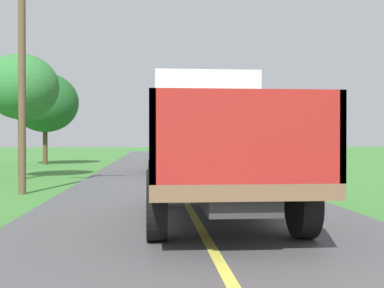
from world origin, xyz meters
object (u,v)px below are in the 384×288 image
object	(u,v)px
roadside_tree_near_left	(45,103)
roadside_tree_mid_right	(22,87)
banana_truck_near	(209,141)
banana_truck_far	(175,140)
utility_pole_roadside	(22,66)

from	to	relation	value
roadside_tree_near_left	roadside_tree_mid_right	world-z (taller)	roadside_tree_near_left
banana_truck_near	roadside_tree_mid_right	world-z (taller)	roadside_tree_mid_right
banana_truck_far	utility_pole_roadside	world-z (taller)	utility_pole_roadside
utility_pole_roadside	roadside_tree_near_left	distance (m)	16.60
utility_pole_roadside	roadside_tree_near_left	xyz separation A→B (m)	(-2.92, 16.34, 0.24)
utility_pole_roadside	roadside_tree_mid_right	xyz separation A→B (m)	(-1.41, 5.32, -0.02)
utility_pole_roadside	roadside_tree_near_left	world-z (taller)	utility_pole_roadside
banana_truck_far	roadside_tree_mid_right	world-z (taller)	roadside_tree_mid_right
banana_truck_near	roadside_tree_near_left	xyz separation A→B (m)	(-7.58, 20.61, 2.30)
banana_truck_far	roadside_tree_mid_right	distance (m)	7.42
banana_truck_far	roadside_tree_near_left	world-z (taller)	roadside_tree_near_left
banana_truck_far	roadside_tree_near_left	size ratio (longest dim) A/B	1.04
utility_pole_roadside	roadside_tree_near_left	size ratio (longest dim) A/B	1.16
banana_truck_far	utility_pole_roadside	xyz separation A→B (m)	(-4.65, -9.09, 2.06)
roadside_tree_near_left	banana_truck_far	bearing A→B (deg)	-43.74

